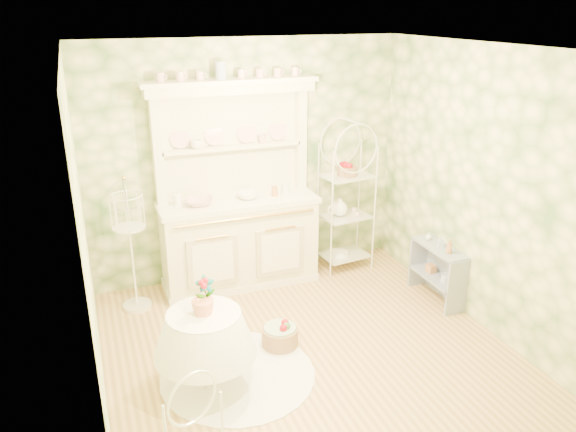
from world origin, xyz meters
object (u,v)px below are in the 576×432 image
object	(u,v)px
side_shelf	(437,273)
floor_basket	(280,335)
kitchen_dresser	(238,188)
bakers_rack	(346,193)
round_table	(206,353)
birdcage_stand	(131,246)

from	to	relation	value
side_shelf	floor_basket	bearing A→B (deg)	-172.75
kitchen_dresser	bakers_rack	distance (m)	1.32
floor_basket	side_shelf	bearing A→B (deg)	7.59
kitchen_dresser	side_shelf	xyz separation A→B (m)	(1.88, -1.12, -0.84)
round_table	bakers_rack	bearing A→B (deg)	39.24
bakers_rack	floor_basket	xyz separation A→B (m)	(-1.32, -1.34, -0.84)
round_table	floor_basket	world-z (taller)	round_table
bakers_rack	side_shelf	world-z (taller)	bakers_rack
round_table	birdcage_stand	distance (m)	1.67
birdcage_stand	floor_basket	size ratio (longest dim) A/B	4.17
kitchen_dresser	side_shelf	bearing A→B (deg)	-30.87
bakers_rack	birdcage_stand	size ratio (longest dim) A/B	1.33
floor_basket	kitchen_dresser	bearing A→B (deg)	89.36
side_shelf	kitchen_dresser	bearing A→B (deg)	148.79
bakers_rack	kitchen_dresser	bearing A→B (deg)	171.18
birdcage_stand	floor_basket	world-z (taller)	birdcage_stand
birdcage_stand	floor_basket	distance (m)	1.79
side_shelf	round_table	xyz separation A→B (m)	(-2.68, -0.63, 0.04)
side_shelf	birdcage_stand	distance (m)	3.24
round_table	floor_basket	distance (m)	0.90
bakers_rack	round_table	bearing A→B (deg)	-148.12
bakers_rack	round_table	distance (m)	2.78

